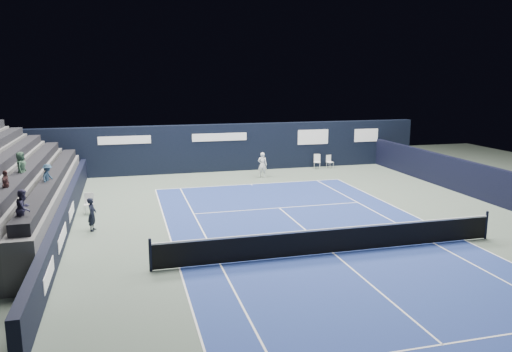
{
  "coord_description": "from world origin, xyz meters",
  "views": [
    {
      "loc": [
        -7.03,
        -15.65,
        6.25
      ],
      "look_at": [
        -0.73,
        7.98,
        1.3
      ],
      "focal_mm": 35.0,
      "sensor_mm": 36.0,
      "label": 1
    }
  ],
  "objects_px": {
    "folding_chair_back_a": "(317,159)",
    "folding_chair_back_b": "(329,161)",
    "line_judge_chair": "(89,202)",
    "tennis_player": "(262,165)",
    "tennis_net": "(334,240)"
  },
  "relations": [
    {
      "from": "folding_chair_back_b",
      "to": "tennis_player",
      "type": "height_order",
      "value": "tennis_player"
    },
    {
      "from": "folding_chair_back_a",
      "to": "line_judge_chair",
      "type": "height_order",
      "value": "folding_chair_back_a"
    },
    {
      "from": "tennis_net",
      "to": "tennis_player",
      "type": "relative_size",
      "value": 8.22
    },
    {
      "from": "folding_chair_back_b",
      "to": "folding_chair_back_a",
      "type": "bearing_deg",
      "value": 162.58
    },
    {
      "from": "line_judge_chair",
      "to": "folding_chair_back_b",
      "type": "bearing_deg",
      "value": 35.6
    },
    {
      "from": "folding_chair_back_b",
      "to": "line_judge_chair",
      "type": "distance_m",
      "value": 17.12
    },
    {
      "from": "line_judge_chair",
      "to": "tennis_player",
      "type": "bearing_deg",
      "value": 39.37
    },
    {
      "from": "folding_chair_back_a",
      "to": "folding_chair_back_b",
      "type": "xyz_separation_m",
      "value": [
        0.86,
        -0.09,
        -0.15
      ]
    },
    {
      "from": "folding_chair_back_b",
      "to": "tennis_net",
      "type": "distance_m",
      "value": 16.88
    },
    {
      "from": "tennis_player",
      "to": "folding_chair_back_b",
      "type": "bearing_deg",
      "value": 19.35
    },
    {
      "from": "line_judge_chair",
      "to": "tennis_player",
      "type": "xyz_separation_m",
      "value": [
        9.94,
        5.96,
        0.24
      ]
    },
    {
      "from": "folding_chair_back_a",
      "to": "tennis_net",
      "type": "distance_m",
      "value": 16.65
    },
    {
      "from": "line_judge_chair",
      "to": "tennis_net",
      "type": "distance_m",
      "value": 11.69
    },
    {
      "from": "folding_chair_back_a",
      "to": "tennis_player",
      "type": "relative_size",
      "value": 0.63
    },
    {
      "from": "tennis_net",
      "to": "line_judge_chair",
      "type": "bearing_deg",
      "value": 138.37
    }
  ]
}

